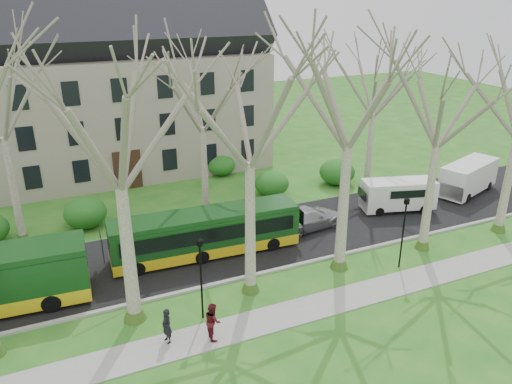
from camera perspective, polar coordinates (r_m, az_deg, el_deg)
ground at (r=28.24m, az=5.07°, el=-10.09°), size 120.00×120.00×0.00m
sidewalk at (r=26.44m, az=7.74°, el=-12.62°), size 70.00×2.00×0.06m
road at (r=32.48m, az=0.40°, el=-5.36°), size 80.00×8.00×0.06m
curb at (r=29.32m, az=3.66°, el=-8.57°), size 80.00×0.25×0.14m
building at (r=45.68m, az=-16.64°, el=12.43°), size 26.50×12.20×16.00m
tree_row_verge at (r=25.49m, az=5.27°, el=3.70°), size 49.00×7.00×14.00m
tree_row_far at (r=34.67m, az=-5.39°, el=6.92°), size 33.00×7.00×12.00m
lamp_row at (r=26.20m, az=6.32°, el=-6.36°), size 36.22×0.22×4.30m
hedges at (r=38.16m, az=-11.33°, el=0.09°), size 30.60×8.60×2.00m
bus_follow at (r=30.21m, az=-5.77°, el=-4.64°), size 11.39×2.92×2.82m
sedan at (r=33.69m, az=5.93°, el=-2.96°), size 5.42×2.85×1.50m
van_a at (r=37.58m, az=15.93°, el=-0.38°), size 5.51×3.25×2.27m
van_b at (r=42.62m, az=23.10°, el=1.50°), size 6.11×3.85×2.51m
pedestrian_a at (r=23.65m, az=-10.17°, el=-14.84°), size 0.55×0.71×1.71m
pedestrian_b at (r=23.61m, az=-4.96°, el=-14.45°), size 0.73×0.92×1.81m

